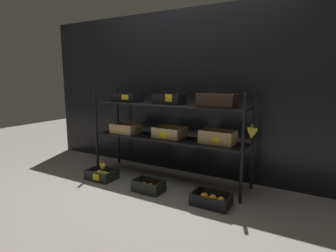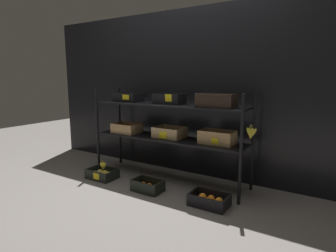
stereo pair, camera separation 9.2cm
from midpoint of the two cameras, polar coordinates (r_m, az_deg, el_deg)
name	(u,v)px [view 1 (the left image)]	position (r m, az deg, el deg)	size (l,w,h in m)	color
ground_plane	(168,179)	(3.29, -0.81, -10.83)	(10.00, 10.00, 0.00)	#605B56
storefront_wall	(185,93)	(3.44, 2.64, 6.74)	(4.20, 0.12, 1.95)	black
display_rack	(170,121)	(3.10, -0.40, 1.06)	(1.92, 0.44, 1.03)	black
crate_ground_apple_gold	(102,175)	(3.39, -14.16, -9.72)	(0.34, 0.24, 0.11)	black
crate_ground_tangerine	(148,187)	(2.97, -4.94, -12.31)	(0.31, 0.20, 0.12)	black
crate_ground_orange	(211,200)	(2.69, 7.83, -14.80)	(0.35, 0.23, 0.11)	black
banana_bunch_loose	(103,166)	(3.33, -14.00, -7.93)	(0.09, 0.05, 0.11)	brown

